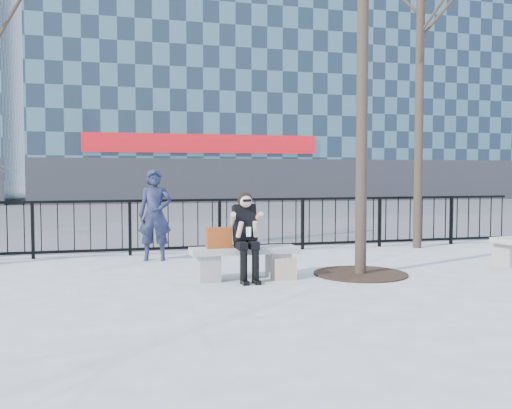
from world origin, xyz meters
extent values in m
plane|color=gray|center=(0.00, 0.00, 0.00)|extent=(120.00, 120.00, 0.00)
cube|color=#474747|center=(0.00, 15.00, 0.00)|extent=(60.00, 23.00, 0.01)
cube|color=black|center=(0.00, 3.00, 1.08)|extent=(14.00, 0.05, 0.05)
cube|color=black|center=(0.00, 3.00, 0.12)|extent=(14.00, 0.05, 0.05)
cube|color=#486E74|center=(3.00, 27.00, 12.00)|extent=(18.00, 10.00, 24.00)
cube|color=#2D2D30|center=(3.00, 21.96, 1.20)|extent=(18.00, 0.08, 2.40)
cube|color=red|center=(3.00, 21.90, 3.20)|extent=(12.60, 0.12, 1.00)
cube|color=#486E74|center=(20.00, 27.00, 10.00)|extent=(16.00, 10.00, 20.00)
cube|color=#2D2D30|center=(20.00, 21.96, 1.20)|extent=(16.00, 0.08, 2.40)
cylinder|color=black|center=(1.90, -0.10, 3.75)|extent=(0.18, 0.18, 7.50)
cylinder|color=black|center=(4.50, 2.60, 3.50)|extent=(0.18, 0.18, 7.00)
cylinder|color=black|center=(1.90, -0.10, 0.01)|extent=(1.50, 1.50, 0.02)
cube|color=gray|center=(-0.55, 0.00, 0.20)|extent=(0.32, 0.38, 0.40)
cube|color=gray|center=(0.55, 0.00, 0.20)|extent=(0.32, 0.38, 0.40)
cube|color=gray|center=(0.00, 0.00, 0.45)|extent=(1.65, 0.46, 0.09)
cube|color=gray|center=(4.78, 0.06, 0.21)|extent=(0.33, 0.39, 0.41)
cube|color=#9A3C12|center=(-0.39, 0.02, 0.65)|extent=(0.38, 0.19, 0.31)
cube|color=beige|center=(0.59, -0.24, 0.17)|extent=(0.35, 0.14, 0.33)
imported|color=black|center=(-1.17, 2.24, 0.85)|extent=(0.68, 0.51, 1.70)
camera|label=1|loc=(-2.01, -8.46, 1.63)|focal=40.00mm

